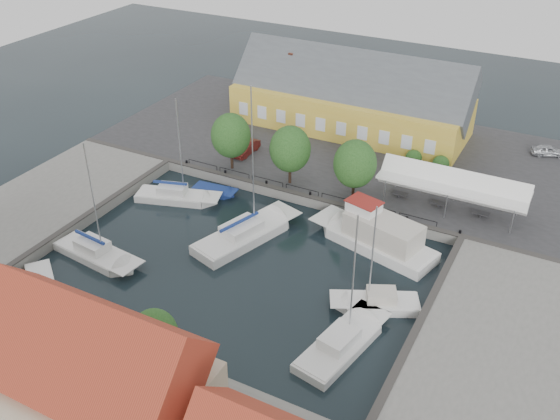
% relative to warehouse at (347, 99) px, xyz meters
% --- Properties ---
extents(ground, '(140.00, 140.00, 0.00)m').
position_rel_warehouse_xyz_m(ground, '(2.60, -28.36, -4.43)').
color(ground, black).
rests_on(ground, ground).
extents(north_quay, '(56.00, 26.00, 1.00)m').
position_rel_warehouse_xyz_m(north_quay, '(2.60, -5.36, -3.93)').
color(north_quay, '#2D2D30').
rests_on(north_quay, ground).
extents(west_quay, '(12.00, 24.00, 1.00)m').
position_rel_warehouse_xyz_m(west_quay, '(-19.40, -30.36, -3.93)').
color(west_quay, slate).
rests_on(west_quay, ground).
extents(east_quay, '(12.00, 24.00, 1.00)m').
position_rel_warehouse_xyz_m(east_quay, '(24.60, -30.36, -3.93)').
color(east_quay, slate).
rests_on(east_quay, ground).
extents(quay_edge_fittings, '(56.00, 24.72, 0.40)m').
position_rel_warehouse_xyz_m(quay_edge_fittings, '(2.62, -23.61, -3.37)').
color(quay_edge_fittings, '#383533').
rests_on(quay_edge_fittings, north_quay).
extents(warehouse, '(28.56, 14.00, 9.55)m').
position_rel_warehouse_xyz_m(warehouse, '(0.00, 0.00, 0.00)').
color(warehouse, gold).
rests_on(warehouse, north_quay).
extents(tent_canopy, '(14.00, 4.00, 2.83)m').
position_rel_warehouse_xyz_m(tent_canopy, '(16.60, -13.86, -0.74)').
color(tent_canopy, white).
rests_on(tent_canopy, north_quay).
extents(quay_trees, '(18.20, 4.20, 6.30)m').
position_rel_warehouse_xyz_m(quay_trees, '(0.60, -16.36, 0.45)').
color(quay_trees, black).
rests_on(quay_trees, north_quay).
extents(car_silver, '(3.96, 2.61, 1.25)m').
position_rel_warehouse_xyz_m(car_silver, '(23.39, 2.80, -2.80)').
color(car_silver, '#AAADB2').
rests_on(car_silver, north_quay).
extents(car_red, '(1.48, 4.22, 1.39)m').
position_rel_warehouse_xyz_m(car_red, '(-6.87, -12.57, -2.73)').
color(car_red, '#4F1412').
rests_on(car_red, north_quay).
extents(center_sailboat, '(6.52, 11.61, 15.11)m').
position_rel_warehouse_xyz_m(center_sailboat, '(1.01, -26.18, -4.07)').
color(center_sailboat, white).
rests_on(center_sailboat, ground).
extents(trawler, '(12.61, 6.57, 5.00)m').
position_rel_warehouse_xyz_m(trawler, '(12.15, -21.87, -3.41)').
color(trawler, white).
rests_on(trawler, ground).
extents(east_boat_b, '(7.33, 5.14, 9.88)m').
position_rel_warehouse_xyz_m(east_boat_b, '(15.12, -29.71, -4.17)').
color(east_boat_b, white).
rests_on(east_boat_b, ground).
extents(east_boat_c, '(4.56, 9.46, 11.59)m').
position_rel_warehouse_xyz_m(east_boat_c, '(14.41, -35.21, -4.17)').
color(east_boat_c, white).
rests_on(east_boat_c, ground).
extents(west_boat_a, '(9.00, 4.94, 11.59)m').
position_rel_warehouse_xyz_m(west_boat_a, '(-8.83, -23.36, -4.16)').
color(west_boat_a, white).
rests_on(west_boat_a, ground).
extents(west_boat_d, '(9.26, 3.72, 11.98)m').
position_rel_warehouse_xyz_m(west_boat_d, '(-9.10, -34.85, -4.16)').
color(west_boat_d, white).
rests_on(west_boat_d, ground).
extents(launch_sw, '(5.44, 4.83, 0.98)m').
position_rel_warehouse_xyz_m(launch_sw, '(-10.77, -39.78, -4.34)').
color(launch_sw, white).
rests_on(launch_sw, ground).
extents(launch_nw, '(4.96, 2.33, 0.88)m').
position_rel_warehouse_xyz_m(launch_nw, '(-6.28, -20.33, -4.34)').
color(launch_nw, navy).
rests_on(launch_nw, ground).
extents(townhouses, '(36.30, 8.50, 12.00)m').
position_rel_warehouse_xyz_m(townhouses, '(4.52, -51.60, 1.40)').
color(townhouses, beige).
rests_on(townhouses, south_bank).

